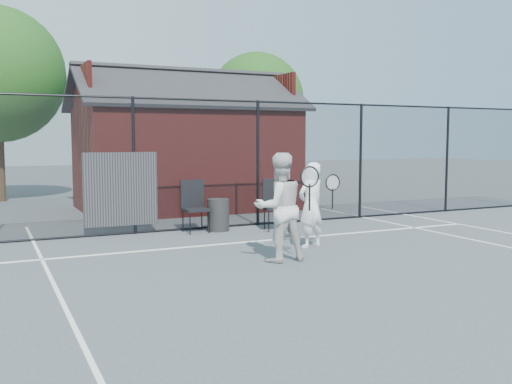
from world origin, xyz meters
name	(u,v)px	position (x,y,z in m)	size (l,w,h in m)	color
ground	(338,273)	(0.00, 0.00, 0.00)	(80.00, 80.00, 0.00)	#43474C
court_lines	(393,293)	(0.00, -1.32, 0.01)	(11.02, 18.00, 0.01)	white
fence	(207,167)	(-0.30, 5.00, 1.45)	(22.04, 3.00, 3.00)	black
clubhouse	(185,155)	(0.50, 9.00, 1.61)	(6.50, 4.36, 4.19)	maroon
tree_right	(257,100)	(5.50, 14.50, 3.71)	(3.97, 3.97, 5.70)	#382116
player_front	(311,205)	(0.69, 1.99, 0.82)	(0.78, 0.62, 1.64)	white
player_back	(279,207)	(-0.44, 1.16, 0.93)	(1.02, 0.76, 1.85)	silver
chair_left	(196,207)	(-0.72, 4.60, 0.57)	(0.55, 0.57, 1.14)	black
chair_right	(276,206)	(1.04, 4.10, 0.57)	(0.55, 0.57, 1.14)	black
waste_bin	(218,215)	(-0.19, 4.60, 0.36)	(0.50, 0.50, 0.73)	#252525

